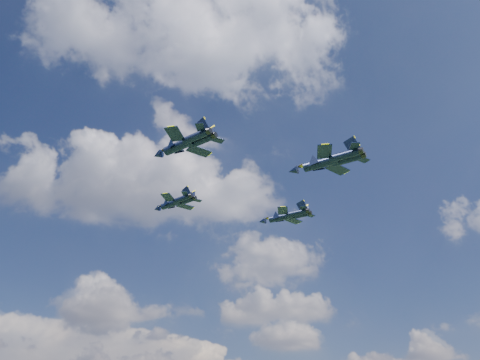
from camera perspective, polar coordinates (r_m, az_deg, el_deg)
name	(u,v)px	position (r m, az deg, el deg)	size (l,w,h in m)	color
jet_lead	(170,204)	(115.81, -8.52, -2.92)	(12.69, 11.40, 3.29)	black
jet_left	(177,146)	(89.42, -7.66, 4.07)	(14.37, 12.70, 3.70)	black
jet_right	(279,217)	(120.32, 4.84, -4.56)	(14.55, 11.21, 3.59)	black
jet_slot	(318,164)	(95.97, 9.54, 1.99)	(16.32, 12.87, 4.05)	black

